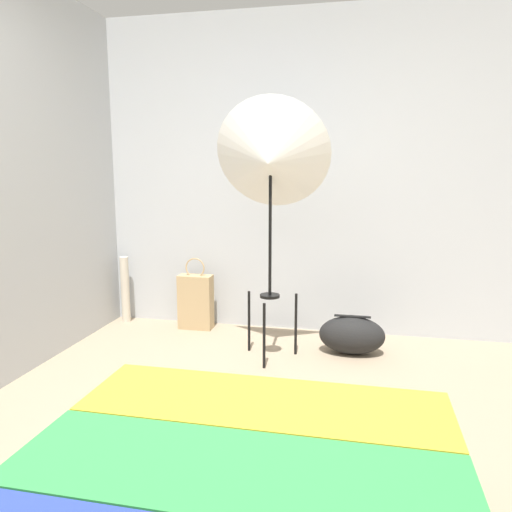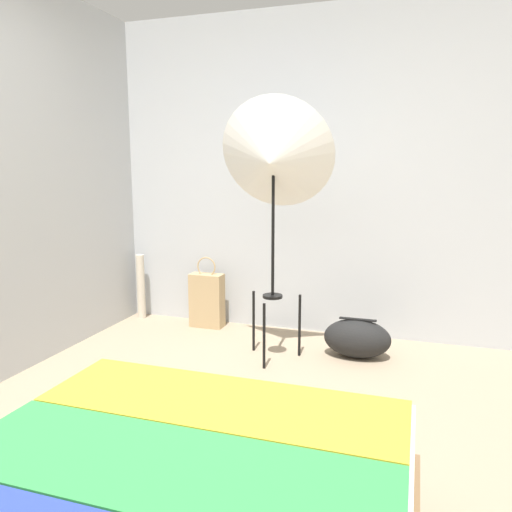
{
  "view_description": "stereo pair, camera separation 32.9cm",
  "coord_description": "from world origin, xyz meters",
  "views": [
    {
      "loc": [
        0.55,
        -1.84,
        1.35
      ],
      "look_at": [
        -0.14,
        1.34,
        0.78
      ],
      "focal_mm": 35.0,
      "sensor_mm": 36.0,
      "label": 1
    },
    {
      "loc": [
        0.86,
        -1.75,
        1.35
      ],
      "look_at": [
        -0.14,
        1.34,
        0.78
      ],
      "focal_mm": 35.0,
      "sensor_mm": 36.0,
      "label": 2
    }
  ],
  "objects": [
    {
      "name": "duffel_bag",
      "position": [
        0.49,
        1.76,
        0.14
      ],
      "size": [
        0.48,
        0.28,
        0.29
      ],
      "color": "black",
      "rests_on": "ground_plane"
    },
    {
      "name": "tote_bag",
      "position": [
        -0.83,
        2.08,
        0.24
      ],
      "size": [
        0.29,
        0.14,
        0.61
      ],
      "color": "tan",
      "rests_on": "ground_plane"
    },
    {
      "name": "paper_roll",
      "position": [
        -1.51,
        2.14,
        0.29
      ],
      "size": [
        0.07,
        0.07,
        0.59
      ],
      "color": "beige",
      "rests_on": "ground_plane"
    },
    {
      "name": "ground_plane",
      "position": [
        0.0,
        0.0,
        0.0
      ],
      "size": [
        14.0,
        14.0,
        0.0
      ],
      "primitive_type": "plane",
      "color": "gray"
    },
    {
      "name": "photo_umbrella",
      "position": [
        -0.09,
        1.55,
        1.41
      ],
      "size": [
        0.81,
        0.49,
        1.84
      ],
      "color": "black",
      "rests_on": "ground_plane"
    },
    {
      "name": "wall_side_left",
      "position": [
        -1.65,
        1.0,
        1.3
      ],
      "size": [
        0.05,
        8.0,
        2.6
      ],
      "color": "#B7BCC1",
      "rests_on": "ground_plane"
    },
    {
      "name": "wall_back",
      "position": [
        0.0,
        2.27,
        1.3
      ],
      "size": [
        8.0,
        0.05,
        2.6
      ],
      "color": "#B7BCC1",
      "rests_on": "ground_plane"
    }
  ]
}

